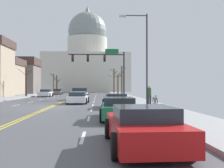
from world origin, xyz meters
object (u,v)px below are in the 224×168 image
at_px(signal_gantry, 104,62).
at_px(sedan_oncoming_00, 46,93).
at_px(pickup_truck_near_00, 80,95).
at_px(sedan_near_03, 119,108).
at_px(sedan_oncoming_01, 57,92).
at_px(sedan_near_01, 78,98).
at_px(bicycle_parked, 155,101).
at_px(pedestrian_00, 149,94).
at_px(sedan_near_04, 143,127).
at_px(sedan_near_02, 115,101).
at_px(street_lamp_right, 143,51).

height_order(signal_gantry, sedan_oncoming_00, signal_gantry).
distance_m(pickup_truck_near_00, sedan_near_03, 20.55).
height_order(signal_gantry, sedan_oncoming_01, signal_gantry).
bearing_deg(signal_gantry, sedan_oncoming_00, 137.98).
xyz_separation_m(signal_gantry, sedan_near_01, (-2.84, -9.97, -4.56)).
distance_m(pickup_truck_near_00, sedan_near_01, 7.11).
bearing_deg(sedan_near_01, bicycle_parked, -37.94).
bearing_deg(sedan_near_03, pedestrian_00, 69.06).
distance_m(sedan_near_03, sedan_near_04, 6.53).
bearing_deg(sedan_near_01, sedan_near_02, -59.42).
bearing_deg(street_lamp_right, sedan_near_03, -107.74).
distance_m(sedan_near_03, bicycle_parked, 8.67).
bearing_deg(pedestrian_00, sedan_oncoming_00, 119.89).
height_order(sedan_near_01, sedan_oncoming_01, sedan_oncoming_01).
relative_size(sedan_near_01, sedan_near_03, 0.96).
xyz_separation_m(sedan_near_04, bicycle_parked, (3.44, 14.40, -0.06)).
height_order(pickup_truck_near_00, sedan_near_02, pickup_truck_near_00).
bearing_deg(sedan_near_01, sedan_near_03, -76.59).
bearing_deg(pedestrian_00, street_lamp_right, 172.22).
xyz_separation_m(street_lamp_right, sedan_near_04, (-2.59, -15.23, -4.27)).
xyz_separation_m(street_lamp_right, sedan_near_02, (-2.49, -1.36, -4.27)).
bearing_deg(sedan_oncoming_00, pickup_truck_near_00, -60.58).
relative_size(pickup_truck_near_00, sedan_near_04, 1.24).
xyz_separation_m(sedan_near_01, sedan_oncoming_01, (-6.95, 31.62, 0.03)).
distance_m(pickup_truck_near_00, bicycle_parked, 14.29).
xyz_separation_m(sedan_near_01, sedan_near_02, (3.43, -5.80, 0.01)).
xyz_separation_m(sedan_near_01, pedestrian_00, (6.44, -4.52, 0.52)).
xyz_separation_m(pickup_truck_near_00, sedan_near_04, (3.69, -26.78, -0.15)).
distance_m(pickup_truck_near_00, sedan_near_02, 13.45).
bearing_deg(sedan_near_01, sedan_oncoming_01, 102.40).
distance_m(sedan_near_04, sedan_oncoming_00, 39.84).
distance_m(sedan_near_02, pedestrian_00, 3.31).
bearing_deg(sedan_oncoming_01, pickup_truck_near_00, -74.97).
height_order(sedan_near_03, bicycle_parked, sedan_near_03).
relative_size(sedan_oncoming_00, pedestrian_00, 2.83).
bearing_deg(sedan_near_02, signal_gantry, 92.13).
xyz_separation_m(pickup_truck_near_00, sedan_near_02, (3.79, -12.90, -0.15)).
bearing_deg(sedan_near_03, bicycle_parked, 65.23).
xyz_separation_m(sedan_near_02, sedan_oncoming_00, (-10.40, 24.61, 0.05)).
height_order(sedan_near_02, sedan_oncoming_01, sedan_oncoming_01).
height_order(pedestrian_00, bicycle_parked, pedestrian_00).
xyz_separation_m(signal_gantry, sedan_oncoming_00, (-9.81, 8.84, -4.50)).
relative_size(pedestrian_00, bicycle_parked, 0.94).
distance_m(sedan_near_04, pedestrian_00, 15.49).
bearing_deg(sedan_near_03, sedan_near_02, 87.72).
bearing_deg(pedestrian_00, sedan_near_04, -101.60).
relative_size(signal_gantry, bicycle_parked, 4.47).
bearing_deg(street_lamp_right, sedan_oncoming_00, 119.00).
height_order(sedan_near_01, pedestrian_00, pedestrian_00).
xyz_separation_m(street_lamp_right, pedestrian_00, (0.52, -0.07, -3.76)).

